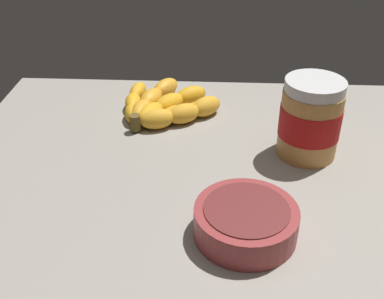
# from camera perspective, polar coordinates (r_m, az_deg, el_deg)

# --- Properties ---
(ground_plane) EXTENTS (0.91, 0.67, 0.05)m
(ground_plane) POSITION_cam_1_polar(r_m,az_deg,el_deg) (0.77, 3.80, -3.71)
(ground_plane) COLOR gray
(banana_bunch) EXTENTS (0.20, 0.20, 0.04)m
(banana_bunch) POSITION_cam_1_polar(r_m,az_deg,el_deg) (0.91, -3.45, 5.34)
(banana_bunch) COLOR gold
(banana_bunch) RESTS_ON ground_plane
(peanut_butter_jar) EXTENTS (0.10, 0.10, 0.13)m
(peanut_butter_jar) POSITION_cam_1_polar(r_m,az_deg,el_deg) (0.79, 14.20, 3.61)
(peanut_butter_jar) COLOR #BF8442
(peanut_butter_jar) RESTS_ON ground_plane
(small_bowl) EXTENTS (0.14, 0.14, 0.04)m
(small_bowl) POSITION_cam_1_polar(r_m,az_deg,el_deg) (0.63, 6.57, -8.67)
(small_bowl) COLOR #993838
(small_bowl) RESTS_ON ground_plane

